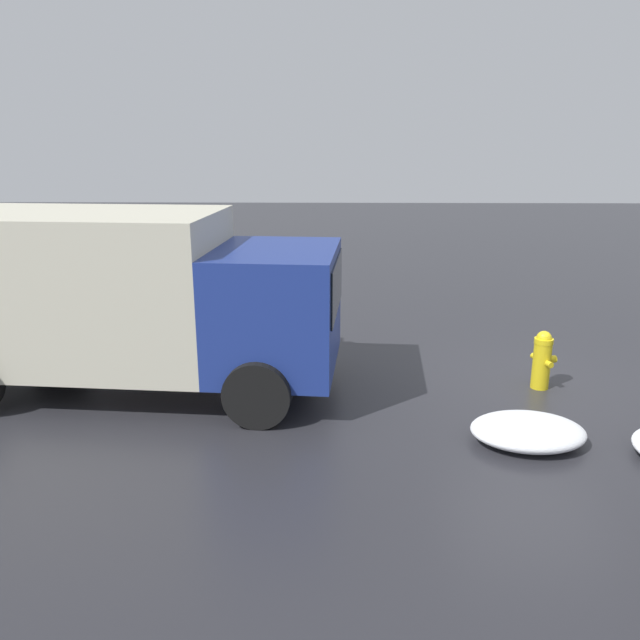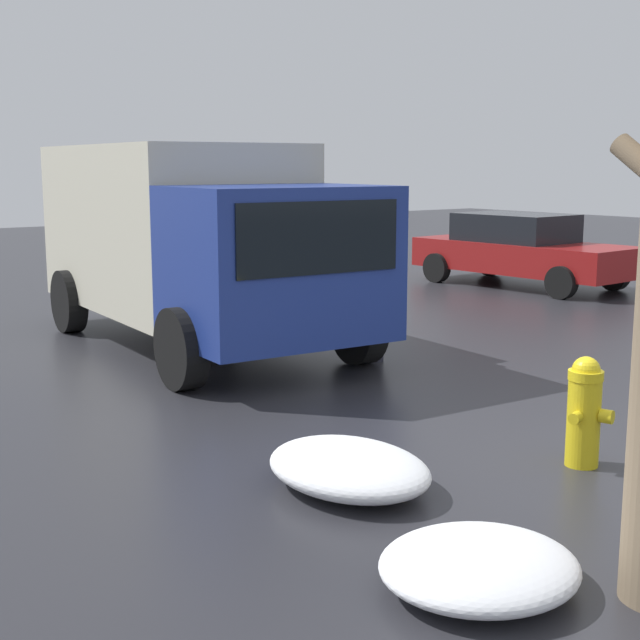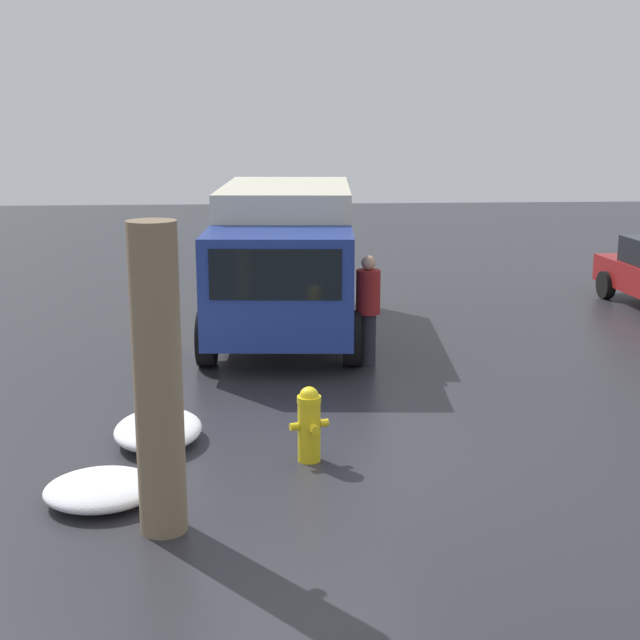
# 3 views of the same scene
# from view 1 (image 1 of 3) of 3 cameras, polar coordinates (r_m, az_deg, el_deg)

# --- Properties ---
(ground_plane) EXTENTS (60.00, 60.00, 0.00)m
(ground_plane) POSITION_cam_1_polar(r_m,az_deg,el_deg) (10.14, 19.39, -5.85)
(ground_plane) COLOR #28282D
(fire_hydrant) EXTENTS (0.38, 0.47, 0.90)m
(fire_hydrant) POSITION_cam_1_polar(r_m,az_deg,el_deg) (9.99, 19.65, -3.37)
(fire_hydrant) COLOR yellow
(fire_hydrant) RESTS_ON ground_plane
(delivery_truck) EXTENTS (6.16, 2.96, 2.66)m
(delivery_truck) POSITION_cam_1_polar(r_m,az_deg,el_deg) (9.59, -17.56, 2.28)
(delivery_truck) COLOR navy
(delivery_truck) RESTS_ON ground_plane
(pedestrian) EXTENTS (0.39, 0.39, 1.78)m
(pedestrian) POSITION_cam_1_polar(r_m,az_deg,el_deg) (10.46, -3.43, 1.32)
(pedestrian) COLOR #23232D
(pedestrian) RESTS_ON ground_plane
(parked_car) EXTENTS (4.54, 2.13, 1.43)m
(parked_car) POSITION_cam_1_polar(r_m,az_deg,el_deg) (17.64, -13.12, 6.16)
(parked_car) COLOR maroon
(parked_car) RESTS_ON ground_plane
(snow_pile_by_hydrant) EXTENTS (1.41, 1.07, 0.32)m
(snow_pile_by_hydrant) POSITION_cam_1_polar(r_m,az_deg,el_deg) (8.26, 18.47, -9.61)
(snow_pile_by_hydrant) COLOR white
(snow_pile_by_hydrant) RESTS_ON ground_plane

